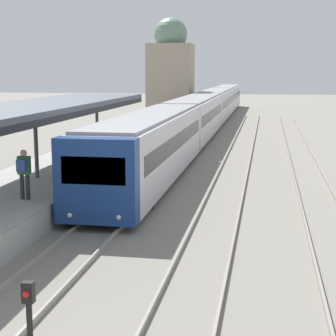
{
  "coord_description": "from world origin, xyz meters",
  "views": [
    {
      "loc": [
        5.26,
        -4.3,
        5.09
      ],
      "look_at": [
        1.84,
        15.14,
        1.66
      ],
      "focal_mm": 60.0,
      "sensor_mm": 36.0,
      "label": 1
    }
  ],
  "objects": [
    {
      "name": "distant_domed_building",
      "position": [
        -3.92,
        49.31,
        4.71
      ],
      "size": [
        4.09,
        4.09,
        10.03
      ],
      "color": "gray",
      "rests_on": "ground_plane"
    },
    {
      "name": "platform_canopy",
      "position": [
        -3.65,
        16.43,
        3.68
      ],
      "size": [
        4.0,
        20.35,
        2.93
      ],
      "color": "#4C515B",
      "rests_on": "station_platform"
    },
    {
      "name": "signal_post_near",
      "position": [
        1.46,
        3.94,
        1.04
      ],
      "size": [
        0.2,
        0.22,
        1.66
      ],
      "color": "black",
      "rests_on": "ground_plane"
    },
    {
      "name": "train_near",
      "position": [
        0.0,
        45.25,
        1.74
      ],
      "size": [
        2.68,
        66.17,
        3.13
      ],
      "color": "navy",
      "rests_on": "ground_plane"
    },
    {
      "name": "person_on_platform",
      "position": [
        -2.57,
        12.75,
        1.86
      ],
      "size": [
        0.4,
        0.4,
        1.66
      ],
      "color": "#2D2D33",
      "rests_on": "station_platform"
    }
  ]
}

